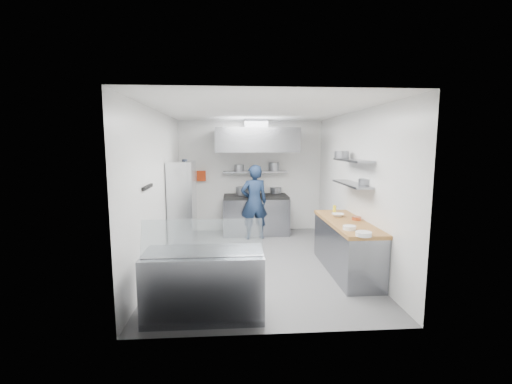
{
  "coord_description": "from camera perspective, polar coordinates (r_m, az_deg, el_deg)",
  "views": [
    {
      "loc": [
        -0.48,
        -6.2,
        2.19
      ],
      "look_at": [
        0.0,
        0.6,
        1.25
      ],
      "focal_mm": 24.0,
      "sensor_mm": 36.0,
      "label": 1
    }
  ],
  "objects": [
    {
      "name": "mixing_bowl",
      "position": [
        6.4,
        13.47,
        -3.75
      ],
      "size": [
        0.27,
        0.27,
        0.05
      ],
      "primitive_type": "imported",
      "rotation": [
        0.0,
        0.0,
        -0.24
      ],
      "color": "white",
      "rests_on": "prep_counter_top"
    },
    {
      "name": "chef",
      "position": [
        7.94,
        -0.31,
        -1.72
      ],
      "size": [
        0.7,
        0.53,
        1.74
      ],
      "primitive_type": "imported",
      "rotation": [
        0.0,
        0.0,
        3.33
      ],
      "color": "#14233D",
      "rests_on": "floor"
    },
    {
      "name": "squeeze_bottle",
      "position": [
        6.51,
        12.94,
        -2.97
      ],
      "size": [
        0.06,
        0.06,
        0.18
      ],
      "primitive_type": "cylinder",
      "color": "yellow",
      "rests_on": "prep_counter_top"
    },
    {
      "name": "floor",
      "position": [
        6.6,
        0.37,
        -11.54
      ],
      "size": [
        5.0,
        5.0,
        0.0
      ],
      "primitive_type": "plane",
      "color": "#545456",
      "rests_on": "ground"
    },
    {
      "name": "wire_rack",
      "position": [
        7.41,
        -12.13,
        -2.16
      ],
      "size": [
        0.5,
        0.9,
        1.85
      ],
      "primitive_type": "cube",
      "color": "silver",
      "rests_on": "floor"
    },
    {
      "name": "gas_range",
      "position": [
        8.5,
        -0.04,
        -3.97
      ],
      "size": [
        1.6,
        0.8,
        0.9
      ],
      "primitive_type": "cube",
      "color": "gray",
      "rests_on": "floor"
    },
    {
      "name": "wall_shelf_lower",
      "position": [
        6.31,
        15.62,
        1.28
      ],
      "size": [
        0.3,
        1.3,
        0.04
      ],
      "primitive_type": "cube",
      "color": "gray",
      "rests_on": "wall_right"
    },
    {
      "name": "cooktop",
      "position": [
        8.42,
        -0.04,
        -0.77
      ],
      "size": [
        1.57,
        0.78,
        0.06
      ],
      "primitive_type": "cube",
      "color": "black",
      "rests_on": "gas_range"
    },
    {
      "name": "stock_pot_left",
      "position": [
        8.5,
        -2.45,
        0.19
      ],
      "size": [
        0.28,
        0.28,
        0.2
      ],
      "primitive_type": "cylinder",
      "color": "slate",
      "rests_on": "cooktop"
    },
    {
      "name": "prep_counter_top",
      "position": [
        6.08,
        14.93,
        -4.95
      ],
      "size": [
        0.65,
        2.04,
        0.06
      ],
      "primitive_type": "cube",
      "color": "olive",
      "rests_on": "prep_counter_base"
    },
    {
      "name": "prep_counter_base",
      "position": [
        6.19,
        14.78,
        -9.02
      ],
      "size": [
        0.62,
        2.0,
        0.84
      ],
      "primitive_type": "cube",
      "color": "gray",
      "rests_on": "floor"
    },
    {
      "name": "wall_shelf_upper",
      "position": [
        6.28,
        15.76,
        5.09
      ],
      "size": [
        0.3,
        1.3,
        0.04
      ],
      "primitive_type": "cube",
      "color": "gray",
      "rests_on": "wall_right"
    },
    {
      "name": "over_range_shelf",
      "position": [
        8.59,
        -0.15,
        3.37
      ],
      "size": [
        1.6,
        0.3,
        0.04
      ],
      "primitive_type": "cube",
      "color": "gray",
      "rests_on": "wall_back"
    },
    {
      "name": "rack_bin_a",
      "position": [
        7.49,
        -12.03,
        -3.02
      ],
      "size": [
        0.17,
        0.22,
        0.2
      ],
      "primitive_type": "cube",
      "color": "white",
      "rests_on": "wire_rack"
    },
    {
      "name": "red_firebox",
      "position": [
        8.71,
        -9.1,
        2.67
      ],
      "size": [
        0.22,
        0.1,
        0.26
      ],
      "primitive_type": "cube",
      "color": "#B32E0E",
      "rests_on": "wall_back"
    },
    {
      "name": "wall_back",
      "position": [
        8.75,
        -0.87,
        2.66
      ],
      "size": [
        3.6,
        2.8,
        0.02
      ],
      "primitive_type": "cube",
      "rotation": [
        1.57,
        0.0,
        0.0
      ],
      "color": "white",
      "rests_on": "floor"
    },
    {
      "name": "shelf_pot_d",
      "position": [
        6.7,
        14.07,
        6.07
      ],
      "size": [
        0.27,
        0.27,
        0.14
      ],
      "primitive_type": "cylinder",
      "color": "slate",
      "rests_on": "wall_shelf_upper"
    },
    {
      "name": "ceiling",
      "position": [
        6.25,
        0.4,
        13.45
      ],
      "size": [
        5.0,
        5.0,
        0.0
      ],
      "primitive_type": "plane",
      "rotation": [
        3.14,
        0.0,
        0.0
      ],
      "color": "silver",
      "rests_on": "wall_back"
    },
    {
      "name": "extractor_hood",
      "position": [
        8.15,
        0.05,
        8.61
      ],
      "size": [
        1.9,
        1.15,
        0.55
      ],
      "primitive_type": "cube",
      "color": "gray",
      "rests_on": "wall_back"
    },
    {
      "name": "plate_stack_a",
      "position": [
        5.15,
        17.49,
        -6.68
      ],
      "size": [
        0.23,
        0.23,
        0.06
      ],
      "primitive_type": "cylinder",
      "color": "white",
      "rests_on": "prep_counter_top"
    },
    {
      "name": "rack_bin_b",
      "position": [
        7.78,
        -11.77,
        1.11
      ],
      "size": [
        0.13,
        0.16,
        0.14
      ],
      "primitive_type": "cube",
      "color": "yellow",
      "rests_on": "wire_rack"
    },
    {
      "name": "hood_duct",
      "position": [
        8.39,
        -0.06,
        11.19
      ],
      "size": [
        0.55,
        0.55,
        0.24
      ],
      "primitive_type": "cube",
      "color": "slate",
      "rests_on": "extractor_hood"
    },
    {
      "name": "copper_pan",
      "position": [
        6.19,
        16.42,
        -4.22
      ],
      "size": [
        0.16,
        0.16,
        0.06
      ],
      "primitive_type": "cylinder",
      "color": "#BF5B36",
      "rests_on": "prep_counter_top"
    },
    {
      "name": "rack_jar",
      "position": [
        7.45,
        -11.78,
        4.68
      ],
      "size": [
        0.11,
        0.11,
        0.18
      ],
      "primitive_type": "cylinder",
      "color": "black",
      "rests_on": "wire_rack"
    },
    {
      "name": "wall_right",
      "position": [
        6.66,
        16.03,
        0.73
      ],
      "size": [
        2.8,
        5.0,
        0.02
      ],
      "primitive_type": "cube",
      "rotation": [
        1.57,
        0.0,
        -1.57
      ],
      "color": "white",
      "rests_on": "floor"
    },
    {
      "name": "wall_left",
      "position": [
        6.39,
        -15.92,
        0.45
      ],
      "size": [
        2.8,
        5.0,
        0.02
      ],
      "primitive_type": "cube",
      "rotation": [
        1.57,
        0.0,
        1.57
      ],
      "color": "white",
      "rests_on": "floor"
    },
    {
      "name": "shelf_pot_c",
      "position": [
        6.09,
        17.81,
        1.63
      ],
      "size": [
        0.24,
        0.24,
        0.1
      ],
      "primitive_type": "cylinder",
      "color": "slate",
      "rests_on": "wall_shelf_lower"
    },
    {
      "name": "display_case",
      "position": [
        4.57,
        -8.62,
        -14.93
      ],
      "size": [
        1.5,
        0.7,
        0.85
      ],
      "primitive_type": "cube",
      "color": "gray",
      "rests_on": "floor"
    },
    {
      "name": "plate_stack_b",
      "position": [
        5.46,
        15.31,
        -5.76
      ],
      "size": [
        0.2,
        0.2,
        0.06
      ],
      "primitive_type": "cylinder",
      "color": "white",
      "rests_on": "prep_counter_top"
    },
    {
      "name": "shelf_pot_a",
      "position": [
        8.35,
        -2.84,
        3.98
      ],
      "size": [
        0.23,
        0.23,
        0.18
      ],
      "primitive_type": "cylinder",
      "color": "slate",
      "rests_on": "over_range_shelf"
    },
    {
      "name": "wall_front",
      "position": [
        3.82,
        3.28,
        -4.08
      ],
      "size": [
        3.6,
        2.8,
        0.02
      ],
      "primitive_type": "cube",
      "rotation": [
        -1.57,
        0.0,
        0.0
      ],
      "color": "white",
      "rests_on": "floor"
    },
    {
      "name": "shelf_pot_b",
      "position": [
        8.55,
        2.98,
        4.21
      ],
      "size": [
        0.27,
        0.27,
        0.22
      ],
      "primitive_type": "cylinder",
      "color": "slate",
      "rests_on": "over_range_shelf"
    },
    {
      "name": "stock_pot_right",
      "position": [
        8.77,
        3.3,
        0.29
      ],
      "size": [
        0.29,
        0.29,
        0.16
      ],
      "primitive_type": "cylinder",
      "color": "slate",
      "rests_on": "cooktop"
    },
    {
      "name": "stock_pot_mid",
      "position": [
        8.48,
        -0.65,
        0.32
      ],
      "size": [
        0.35,
        0.35,
        0.24
      ],
      "primitive_type": "cylinder",
      "color": "slate",
      "rests_on": "cooktop"
    },
    {
      "name": "display_glass",
      "position": [
        4.25,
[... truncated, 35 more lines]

